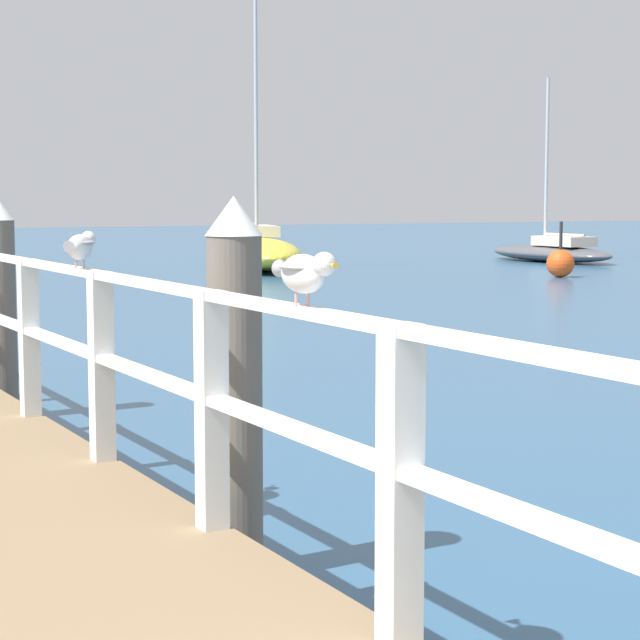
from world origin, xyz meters
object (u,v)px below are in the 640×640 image
(seagull_foreground, at_px, (304,271))
(boat_3, at_px, (552,251))
(dock_piling_near, at_px, (235,388))
(seagull_background, at_px, (80,245))
(boat_2, at_px, (255,251))
(channel_buoy, at_px, (560,263))
(dock_piling_far, at_px, (0,308))

(seagull_foreground, bearing_deg, boat_3, -129.76)
(dock_piling_near, relative_size, seagull_background, 4.68)
(boat_2, height_order, boat_3, boat_2)
(channel_buoy, bearing_deg, dock_piling_far, -143.66)
(dock_piling_near, distance_m, channel_buoy, 24.24)
(dock_piling_near, relative_size, channel_buoy, 1.41)
(dock_piling_far, height_order, seagull_foreground, dock_piling_far)
(seagull_foreground, height_order, boat_2, boat_2)
(dock_piling_near, distance_m, dock_piling_far, 5.01)
(dock_piling_far, distance_m, boat_2, 22.45)
(dock_piling_far, relative_size, boat_3, 0.34)
(dock_piling_near, height_order, seagull_foreground, dock_piling_near)
(seagull_foreground, height_order, seagull_background, same)
(seagull_foreground, bearing_deg, dock_piling_near, -102.79)
(dock_piling_near, height_order, channel_buoy, dock_piling_near)
(seagull_background, relative_size, boat_2, 0.06)
(boat_3, bearing_deg, dock_piling_far, -138.21)
(boat_2, relative_size, boat_3, 1.32)
(boat_2, relative_size, channel_buoy, 5.41)
(dock_piling_far, height_order, seagull_background, dock_piling_far)
(seagull_background, distance_m, boat_3, 31.01)
(dock_piling_near, relative_size, boat_3, 0.34)
(dock_piling_near, bearing_deg, boat_3, 47.34)
(boat_2, distance_m, channel_buoy, 8.59)
(dock_piling_near, xyz_separation_m, dock_piling_far, (0.00, 5.01, 0.00))
(dock_piling_near, height_order, dock_piling_far, same)
(dock_piling_far, distance_m, seagull_background, 3.73)
(boat_2, bearing_deg, seagull_background, 80.02)
(boat_2, xyz_separation_m, boat_3, (9.88, -0.90, -0.18))
(dock_piling_near, bearing_deg, seagull_foreground, -104.44)
(seagull_foreground, xyz_separation_m, seagull_background, (0.00, 2.85, 0.00))
(boat_3, relative_size, channel_buoy, 4.08)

